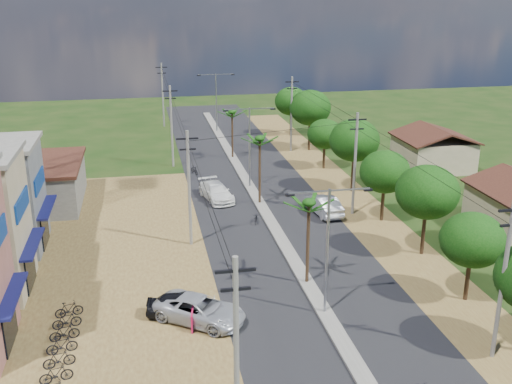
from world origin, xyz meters
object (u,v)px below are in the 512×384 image
(car_parked_dark, at_px, (181,305))
(parked_scooter_row, at_px, (60,352))
(roadside_sign, at_px, (193,320))
(car_white_far, at_px, (216,192))
(car_silver_mid, at_px, (324,205))
(car_parked_silver, at_px, (200,310))

(car_parked_dark, xyz_separation_m, parked_scooter_row, (-6.60, -3.41, -0.20))
(roadside_sign, xyz_separation_m, parked_scooter_row, (-7.16, -1.84, -0.07))
(car_white_far, bearing_deg, car_silver_mid, -43.79)
(car_white_far, bearing_deg, parked_scooter_row, -127.50)
(roadside_sign, bearing_deg, car_white_far, 88.33)
(car_silver_mid, bearing_deg, roadside_sign, 45.57)
(car_silver_mid, distance_m, roadside_sign, 21.04)
(car_parked_silver, bearing_deg, car_silver_mid, -1.47)
(roadside_sign, bearing_deg, car_parked_silver, 60.41)
(roadside_sign, distance_m, parked_scooter_row, 7.40)
(car_white_far, distance_m, car_parked_silver, 21.69)
(parked_scooter_row, bearing_deg, car_parked_dark, 27.30)
(roadside_sign, height_order, parked_scooter_row, roadside_sign)
(parked_scooter_row, bearing_deg, car_white_far, 64.40)
(car_silver_mid, height_order, car_parked_dark, car_silver_mid)
(car_white_far, relative_size, car_parked_dark, 1.30)
(car_silver_mid, distance_m, car_parked_silver, 20.24)
(car_parked_silver, xyz_separation_m, car_parked_dark, (-1.06, 0.95, -0.07))
(car_parked_dark, relative_size, roadside_sign, 2.99)
(roadside_sign, relative_size, parked_scooter_row, 0.14)
(car_silver_mid, xyz_separation_m, car_parked_dark, (-13.56, -14.97, -0.13))
(car_parked_dark, distance_m, roadside_sign, 1.67)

